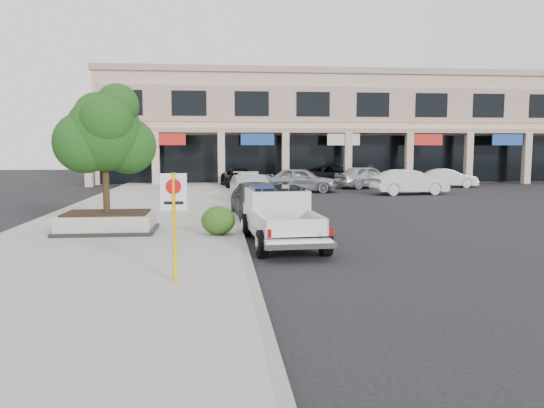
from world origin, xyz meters
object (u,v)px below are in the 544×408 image
(pickup_truck, at_px, (282,217))
(lot_car_f, at_px, (448,178))
(lot_car_a, at_px, (301,180))
(lot_car_b, at_px, (409,182))
(planter_tree, at_px, (109,134))
(curb_car_d, at_px, (240,179))
(curb_car_b, at_px, (251,190))
(no_parking_sign, at_px, (174,212))
(lot_car_c, at_px, (413,179))
(lot_car_e, at_px, (367,177))
(curb_car_a, at_px, (257,199))
(lot_car_d, at_px, (337,175))
(curb_car_c, at_px, (249,184))

(pickup_truck, xyz_separation_m, lot_car_f, (15.28, 22.28, -0.17))
(lot_car_a, xyz_separation_m, lot_car_b, (6.52, -2.61, -0.03))
(planter_tree, xyz_separation_m, curb_car_d, (5.20, 20.40, -2.70))
(curb_car_b, height_order, curb_car_d, curb_car_b)
(no_parking_sign, height_order, lot_car_c, no_parking_sign)
(planter_tree, relative_size, pickup_truck, 0.73)
(lot_car_f, bearing_deg, curb_car_b, 137.01)
(no_parking_sign, height_order, lot_car_e, no_parking_sign)
(planter_tree, bearing_deg, lot_car_b, 42.35)
(planter_tree, height_order, curb_car_b, planter_tree)
(lot_car_c, bearing_deg, curb_car_a, 115.92)
(curb_car_d, xyz_separation_m, lot_car_d, (7.85, 3.00, 0.05))
(curb_car_d, bearing_deg, curb_car_b, -95.77)
(planter_tree, relative_size, no_parking_sign, 1.74)
(lot_car_d, bearing_deg, no_parking_sign, -174.57)
(planter_tree, relative_size, curb_car_a, 0.85)
(lot_car_a, bearing_deg, lot_car_e, -44.70)
(lot_car_c, relative_size, lot_car_d, 0.85)
(no_parking_sign, height_order, pickup_truck, no_parking_sign)
(lot_car_e, bearing_deg, lot_car_c, -125.94)
(pickup_truck, distance_m, lot_car_d, 26.78)
(planter_tree, relative_size, curb_car_b, 0.86)
(no_parking_sign, bearing_deg, lot_car_b, 58.67)
(curb_car_a, height_order, curb_car_d, curb_car_a)
(curb_car_a, distance_m, lot_car_e, 18.33)
(curb_car_b, distance_m, lot_car_b, 11.51)
(lot_car_c, distance_m, lot_car_f, 3.38)
(pickup_truck, bearing_deg, curb_car_d, 87.08)
(lot_car_c, bearing_deg, lot_car_d, 20.64)
(lot_car_a, distance_m, lot_car_e, 6.00)
(lot_car_c, bearing_deg, curb_car_d, 58.40)
(lot_car_a, bearing_deg, planter_tree, 168.65)
(curb_car_c, distance_m, lot_car_a, 4.13)
(lot_car_f, bearing_deg, lot_car_b, 150.63)
(no_parking_sign, relative_size, lot_car_e, 0.47)
(lot_car_a, xyz_separation_m, lot_car_c, (8.48, 1.90, -0.14))
(curb_car_b, height_order, lot_car_d, lot_car_d)
(no_parking_sign, height_order, curb_car_c, no_parking_sign)
(lot_car_b, relative_size, lot_car_f, 1.14)
(lot_car_a, bearing_deg, curb_car_d, 65.53)
(lot_car_e, bearing_deg, lot_car_a, 98.55)
(planter_tree, distance_m, lot_car_c, 25.91)
(lot_car_e, bearing_deg, curb_car_c, 98.46)
(curb_car_b, relative_size, lot_car_a, 0.96)
(lot_car_b, xyz_separation_m, lot_car_c, (1.96, 4.51, -0.11))
(no_parking_sign, height_order, curb_car_d, no_parking_sign)
(curb_car_b, distance_m, lot_car_e, 13.85)
(curb_car_a, relative_size, curb_car_c, 0.96)
(curb_car_a, bearing_deg, pickup_truck, -92.24)
(no_parking_sign, relative_size, lot_car_a, 0.48)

